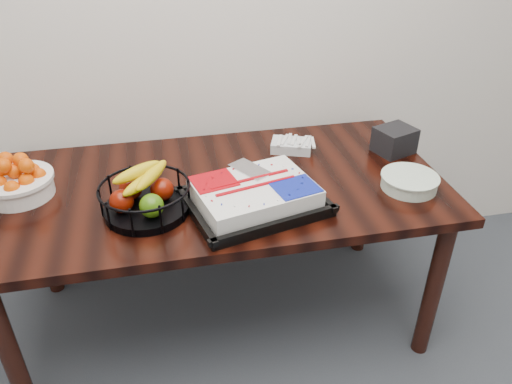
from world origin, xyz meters
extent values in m
plane|color=white|center=(0.00, 2.50, 1.35)|extent=(5.00, 0.00, 5.00)
cube|color=black|center=(0.00, 2.00, 0.73)|extent=(1.80, 0.90, 0.04)
cylinder|color=black|center=(-0.82, 1.63, 0.35)|extent=(0.07, 0.07, 0.71)
cylinder|color=black|center=(-0.82, 2.37, 0.35)|extent=(0.07, 0.07, 0.71)
cylinder|color=black|center=(0.82, 1.63, 0.35)|extent=(0.07, 0.07, 0.71)
cylinder|color=black|center=(0.82, 2.37, 0.35)|extent=(0.07, 0.07, 0.71)
cube|color=black|center=(0.10, 1.81, 0.76)|extent=(0.56, 0.48, 0.02)
cube|color=white|center=(0.10, 1.81, 0.81)|extent=(0.48, 0.40, 0.07)
cube|color=#A6030C|center=(-0.02, 1.89, 0.85)|extent=(0.18, 0.17, 0.00)
cube|color=#0D1B90|center=(0.23, 1.72, 0.85)|extent=(0.18, 0.17, 0.00)
cube|color=silver|center=(0.13, 1.91, 0.85)|extent=(0.16, 0.19, 0.00)
cylinder|color=white|center=(-0.76, 2.06, 0.79)|extent=(0.25, 0.25, 0.08)
cylinder|color=white|center=(-0.76, 2.06, 0.83)|extent=(0.27, 0.27, 0.01)
cylinder|color=black|center=(-0.29, 1.85, 0.77)|extent=(0.31, 0.31, 0.03)
torus|color=black|center=(-0.29, 1.85, 0.86)|extent=(0.33, 0.33, 0.01)
cylinder|color=white|center=(0.73, 1.81, 0.77)|extent=(0.22, 0.22, 0.05)
cylinder|color=white|center=(0.73, 1.81, 0.80)|extent=(0.23, 0.23, 0.01)
cube|color=silver|center=(0.36, 2.22, 0.77)|extent=(0.21, 0.17, 0.04)
cube|color=black|center=(0.80, 2.11, 0.81)|extent=(0.19, 0.18, 0.11)
camera|label=1|loc=(-0.21, 0.29, 1.79)|focal=35.00mm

